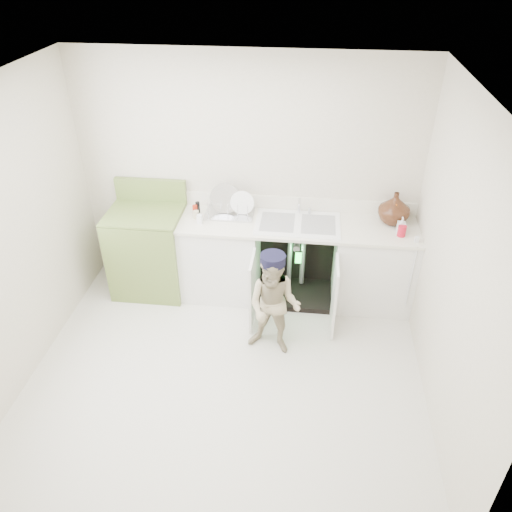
# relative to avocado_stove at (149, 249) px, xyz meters

# --- Properties ---
(ground) EXTENTS (3.50, 3.50, 0.00)m
(ground) POSITION_rel_avocado_stove_xyz_m (1.03, -1.18, -0.49)
(ground) COLOR beige
(ground) RESTS_ON ground
(room_shell) EXTENTS (6.00, 5.50, 1.26)m
(room_shell) POSITION_rel_avocado_stove_xyz_m (1.03, -1.18, 0.76)
(room_shell) COLOR beige
(room_shell) RESTS_ON ground
(counter_run) EXTENTS (2.44, 1.02, 1.23)m
(counter_run) POSITION_rel_avocado_stove_xyz_m (1.61, 0.03, -0.01)
(counter_run) COLOR white
(counter_run) RESTS_ON ground
(avocado_stove) EXTENTS (0.76, 0.65, 1.18)m
(avocado_stove) POSITION_rel_avocado_stove_xyz_m (0.00, 0.00, 0.00)
(avocado_stove) COLOR olive
(avocado_stove) RESTS_ON ground
(repair_worker) EXTENTS (0.57, 0.77, 1.05)m
(repair_worker) POSITION_rel_avocado_stove_xyz_m (1.42, -0.84, 0.04)
(repair_worker) COLOR tan
(repair_worker) RESTS_ON ground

